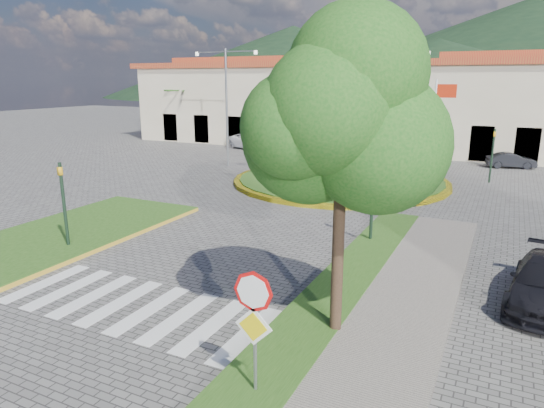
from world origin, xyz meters
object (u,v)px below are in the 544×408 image
at_px(deciduous_tree, 343,119).
at_px(car_dark_b, 511,160).
at_px(roundabout_island, 340,180).
at_px(stop_sign, 254,314).
at_px(car_dark_a, 345,144).
at_px(white_van, 252,141).

xyz_separation_m(deciduous_tree, car_dark_b, (3.58, 27.04, -4.65)).
bearing_deg(deciduous_tree, roundabout_island, 107.91).
xyz_separation_m(stop_sign, car_dark_b, (4.18, 30.08, -1.27)).
bearing_deg(roundabout_island, deciduous_tree, -72.09).
xyz_separation_m(stop_sign, deciduous_tree, (0.60, 3.04, 3.38)).
bearing_deg(car_dark_b, car_dark_a, 64.38).
bearing_deg(car_dark_b, stop_sign, 156.98).
relative_size(white_van, car_dark_a, 1.24).
bearing_deg(car_dark_b, white_van, 73.79).
distance_m(white_van, car_dark_b, 20.65).
height_order(roundabout_island, deciduous_tree, deciduous_tree).
relative_size(roundabout_island, stop_sign, 4.79).
distance_m(roundabout_island, white_van, 15.59).
bearing_deg(car_dark_a, deciduous_tree, -171.93).
bearing_deg(car_dark_b, deciduous_tree, 157.35).
height_order(stop_sign, deciduous_tree, deciduous_tree).
distance_m(stop_sign, white_van, 34.66).
distance_m(deciduous_tree, car_dark_b, 27.67).
relative_size(deciduous_tree, car_dark_a, 1.70).
bearing_deg(deciduous_tree, stop_sign, -101.18).
distance_m(deciduous_tree, white_van, 32.63).
height_order(roundabout_island, car_dark_b, roundabout_island).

